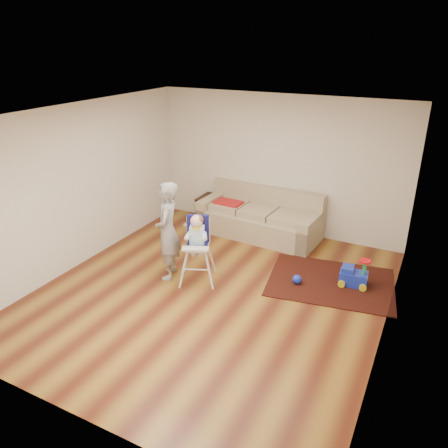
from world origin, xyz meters
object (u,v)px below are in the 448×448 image
at_px(high_chair, 197,250).
at_px(adult, 168,231).
at_px(sofa, 259,214).
at_px(ride_on_toy, 354,272).
at_px(side_table, 213,210).
at_px(toy_ball, 297,279).

bearing_deg(high_chair, adult, 167.15).
height_order(sofa, ride_on_toy, sofa).
xyz_separation_m(side_table, toy_ball, (2.41, -1.64, -0.19)).
bearing_deg(high_chair, side_table, 89.39).
bearing_deg(sofa, high_chair, -91.32).
xyz_separation_m(ride_on_toy, high_chair, (-2.27, -0.97, 0.30)).
relative_size(side_table, adult, 0.35).
bearing_deg(ride_on_toy, high_chair, -162.97).
height_order(toy_ball, adult, adult).
relative_size(ride_on_toy, high_chair, 0.40).
bearing_deg(sofa, side_table, 175.33).
xyz_separation_m(sofa, ride_on_toy, (2.09, -1.10, -0.21)).
height_order(side_table, high_chair, high_chair).
relative_size(side_table, ride_on_toy, 1.21).
relative_size(toy_ball, high_chair, 0.13).
bearing_deg(adult, sofa, 139.15).
bearing_deg(side_table, toy_ball, -34.29).
xyz_separation_m(sofa, high_chair, (-0.18, -2.07, 0.09)).
height_order(high_chair, adult, adult).
height_order(sofa, adult, adult).
bearing_deg(toy_ball, sofa, 131.14).
height_order(ride_on_toy, high_chair, high_chair).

